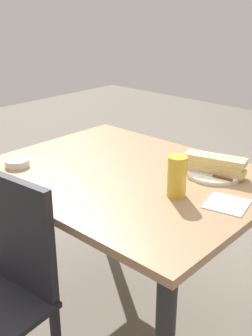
{
  "coord_description": "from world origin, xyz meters",
  "views": [
    {
      "loc": [
        -1.06,
        1.15,
        1.39
      ],
      "look_at": [
        0.0,
        0.0,
        0.75
      ],
      "focal_mm": 44.32,
      "sensor_mm": 36.0,
      "label": 1
    }
  ],
  "objects_px": {
    "beer_glass": "(177,176)",
    "olive_bowl": "(17,163)",
    "knife_near": "(213,176)",
    "dining_table": "(126,196)",
    "baguette_sandwich_near": "(215,164)",
    "plate_near": "(214,173)"
  },
  "relations": [
    {
      "from": "dining_table",
      "to": "olive_bowl",
      "type": "relative_size",
      "value": 11.03
    },
    {
      "from": "plate_near",
      "to": "beer_glass",
      "type": "xyz_separation_m",
      "value": [
        0.0,
        0.25,
        0.07
      ]
    },
    {
      "from": "plate_near",
      "to": "beer_glass",
      "type": "bearing_deg",
      "value": 89.37
    },
    {
      "from": "beer_glass",
      "to": "olive_bowl",
      "type": "height_order",
      "value": "beer_glass"
    },
    {
      "from": "dining_table",
      "to": "plate_near",
      "type": "xyz_separation_m",
      "value": [
        -0.28,
        -0.22,
        0.11
      ]
    },
    {
      "from": "dining_table",
      "to": "plate_near",
      "type": "relative_size",
      "value": 5.13
    },
    {
      "from": "baguette_sandwich_near",
      "to": "plate_near",
      "type": "bearing_deg",
      "value": -90.0
    },
    {
      "from": "knife_near",
      "to": "olive_bowl",
      "type": "xyz_separation_m",
      "value": [
        0.69,
        0.43,
        -0.0
      ]
    },
    {
      "from": "baguette_sandwich_near",
      "to": "knife_near",
      "type": "height_order",
      "value": "baguette_sandwich_near"
    },
    {
      "from": "plate_near",
      "to": "olive_bowl",
      "type": "distance_m",
      "value": 0.82
    },
    {
      "from": "dining_table",
      "to": "beer_glass",
      "type": "relative_size",
      "value": 7.54
    },
    {
      "from": "baguette_sandwich_near",
      "to": "beer_glass",
      "type": "xyz_separation_m",
      "value": [
        0.0,
        0.25,
        0.03
      ]
    },
    {
      "from": "knife_near",
      "to": "baguette_sandwich_near",
      "type": "bearing_deg",
      "value": -62.41
    },
    {
      "from": "baguette_sandwich_near",
      "to": "beer_glass",
      "type": "distance_m",
      "value": 0.26
    },
    {
      "from": "plate_near",
      "to": "beer_glass",
      "type": "relative_size",
      "value": 1.47
    },
    {
      "from": "plate_near",
      "to": "beer_glass",
      "type": "height_order",
      "value": "beer_glass"
    },
    {
      "from": "knife_near",
      "to": "olive_bowl",
      "type": "bearing_deg",
      "value": 32.08
    },
    {
      "from": "dining_table",
      "to": "beer_glass",
      "type": "height_order",
      "value": "beer_glass"
    },
    {
      "from": "olive_bowl",
      "to": "baguette_sandwich_near",
      "type": "bearing_deg",
      "value": -144.3
    },
    {
      "from": "dining_table",
      "to": "knife_near",
      "type": "distance_m",
      "value": 0.37
    },
    {
      "from": "knife_near",
      "to": "beer_glass",
      "type": "xyz_separation_m",
      "value": [
        0.03,
        0.21,
        0.06
      ]
    },
    {
      "from": "plate_near",
      "to": "olive_bowl",
      "type": "bearing_deg",
      "value": 35.7
    }
  ]
}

